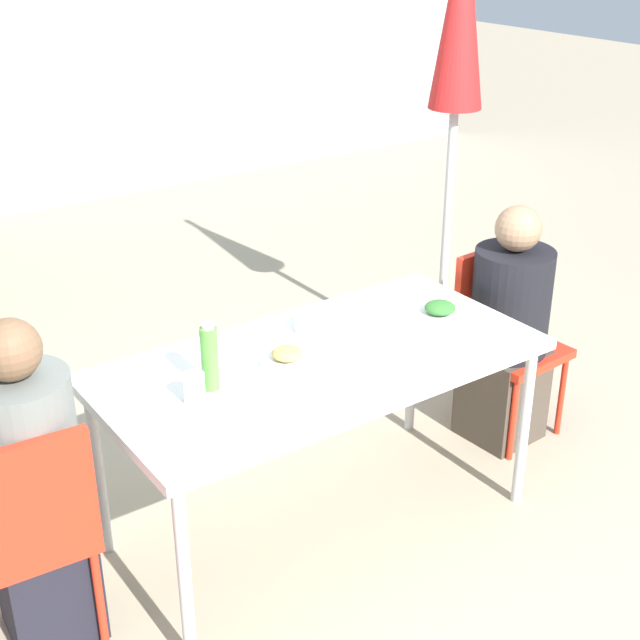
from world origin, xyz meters
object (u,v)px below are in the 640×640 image
chair_left (27,527)px  closed_umbrella (458,54)px  person_left (34,495)px  bottle (210,357)px  drinking_cup (194,388)px  chair_right (501,328)px  salad_bowl (318,323)px  person_right (508,334)px

chair_left → closed_umbrella: bearing=21.1°
chair_left → person_left: 0.11m
bottle → drinking_cup: (-0.09, -0.05, -0.07)m
person_left → chair_right: size_ratio=1.36×
bottle → salad_bowl: bearing=16.1°
person_right → drinking_cup: 1.63m
person_left → person_right: (2.14, -0.00, -0.03)m
drinking_cup → salad_bowl: size_ratio=0.58×
person_left → chair_right: 2.19m
chair_right → drinking_cup: size_ratio=8.05×
chair_right → salad_bowl: bearing=-5.9°
person_left → chair_right: person_left is taller
closed_umbrella → salad_bowl: bearing=-154.5°
closed_umbrella → drinking_cup: size_ratio=21.38×
drinking_cup → salad_bowl: bearing=18.2°
person_right → salad_bowl: (-0.95, 0.12, 0.26)m
chair_right → bottle: bottle is taller
drinking_cup → bottle: bearing=29.8°
chair_left → salad_bowl: bearing=12.7°
closed_umbrella → salad_bowl: (-1.20, -0.57, -0.84)m
drinking_cup → chair_right: bearing=6.0°
bottle → drinking_cup: 0.12m
chair_right → closed_umbrella: (0.20, 0.61, 1.12)m
person_right → bottle: 1.55m
person_right → drinking_cup: bearing=-0.2°
closed_umbrella → drinking_cup: closed_umbrella is taller
person_left → bottle: person_left is taller
chair_right → bottle: (-1.55, -0.12, 0.37)m
chair_left → person_right: 2.20m
chair_right → bottle: bearing=1.0°
drinking_cup → salad_bowl: drinking_cup is taller
bottle → drinking_cup: size_ratio=2.29×
chair_left → bottle: (0.69, 0.03, 0.37)m
chair_right → closed_umbrella: bearing=-112.0°
chair_left → chair_right: bearing=7.7°
person_right → chair_left: bearing=-1.6°
chair_left → salad_bowl: (1.25, 0.20, 0.28)m
closed_umbrella → salad_bowl: closed_umbrella is taller
person_right → salad_bowl: person_right is taller
salad_bowl → drinking_cup: bearing=-161.8°
chair_right → chair_left: bearing=0.5°
chair_left → drinking_cup: (0.60, -0.02, 0.31)m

